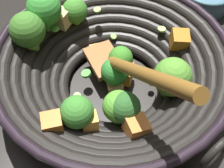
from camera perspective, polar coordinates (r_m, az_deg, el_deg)
The scene contains 2 objects.
ground_plane at distance 0.54m, azimuth 0.21°, elevation -1.13°, with size 4.00×4.00×0.00m, color black.
wok at distance 0.49m, azimuth -0.00°, elevation 2.95°, with size 0.38×0.41×0.23m.
Camera 1 is at (0.14, 0.28, 0.45)m, focal length 50.27 mm.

